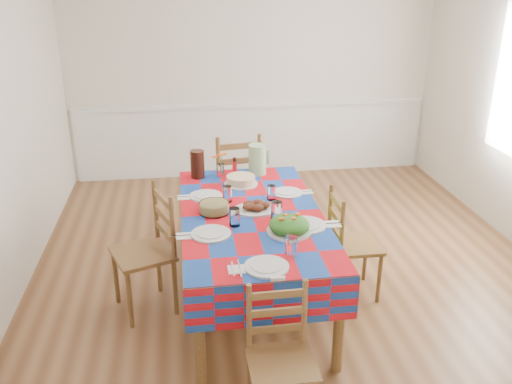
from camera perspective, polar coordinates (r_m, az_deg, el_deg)
room at (r=4.37m, az=4.01°, el=7.51°), size 4.58×5.08×2.78m
wainscot at (r=6.96m, az=-0.35°, el=5.80°), size 4.41×0.06×0.92m
dining_table at (r=4.12m, az=-0.47°, el=-3.29°), size 1.06×1.97×0.77m
setting_near_head at (r=3.39m, az=1.96°, el=-7.08°), size 0.45×0.30×0.13m
setting_left_near at (r=3.79m, az=-3.95°, el=-3.75°), size 0.51×0.30×0.13m
setting_left_far at (r=4.34m, az=-4.59°, el=-0.33°), size 0.48×0.29×0.13m
setting_right_near at (r=3.90m, az=4.20°, el=-2.94°), size 0.56×0.32×0.14m
setting_right_far at (r=4.39m, az=2.80°, el=-0.05°), size 0.46×0.27×0.12m
meat_platter at (r=4.11m, az=-0.02°, el=-1.61°), size 0.36×0.26×0.07m
salad_platter at (r=3.77m, az=3.53°, el=-3.56°), size 0.32×0.32×0.13m
pasta_bowl at (r=4.08m, az=-4.42°, el=-1.64°), size 0.23×0.23×0.08m
cake at (r=4.60m, az=-1.61°, el=1.21°), size 0.29×0.29×0.08m
serving_utensils at (r=4.03m, az=2.37°, el=-2.46°), size 0.15×0.34×0.01m
flower_vase at (r=4.78m, az=-3.79°, el=2.69°), size 0.14×0.12×0.22m
hot_sauce at (r=4.80m, az=-2.27°, el=2.67°), size 0.04×0.04×0.17m
green_pitcher at (r=4.83m, az=0.14°, el=3.45°), size 0.16×0.16×0.27m
tea_pitcher at (r=4.77m, az=-6.19°, el=2.94°), size 0.12×0.12×0.24m
name_card at (r=3.23m, az=2.31°, el=-9.09°), size 0.09×0.03×0.02m
chair_near at (r=3.21m, az=2.59°, el=-17.16°), size 0.38×0.36×0.85m
chair_far at (r=5.31m, az=-2.15°, el=0.84°), size 0.52×0.50×1.05m
chair_left at (r=4.20m, az=-11.27°, el=-6.22°), size 0.54×0.55×0.98m
chair_right at (r=4.39m, az=9.86°, el=-5.47°), size 0.38×0.40×0.90m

